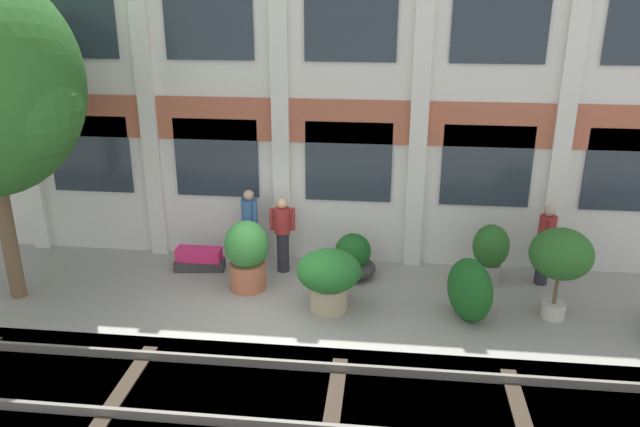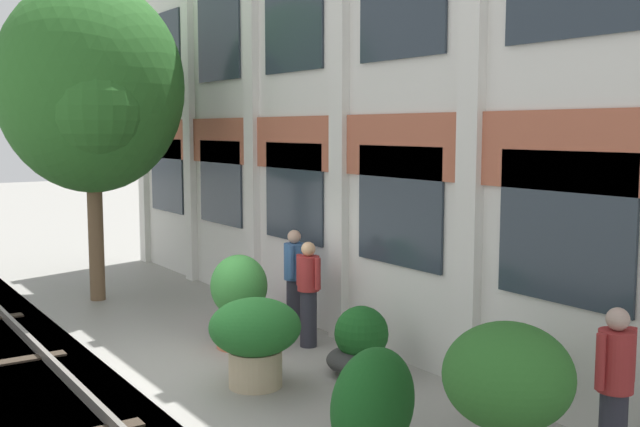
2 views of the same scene
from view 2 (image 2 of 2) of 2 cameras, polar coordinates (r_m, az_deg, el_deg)
ground_plane at (r=10.94m, az=-9.84°, el=-11.39°), size 80.00×80.00×0.00m
apartment_facade at (r=11.86m, az=2.63°, el=7.62°), size 17.33×0.64×7.17m
rail_tracks at (r=10.32m, az=-22.25°, el=-13.69°), size 24.97×2.80×0.43m
broadleaf_tree at (r=15.07m, az=-17.05°, el=8.85°), size 3.70×3.53×6.17m
potted_plant_low_pan at (r=6.66m, az=14.12°, el=-12.33°), size 1.11×1.11×1.72m
potted_plant_fluted_column at (r=11.56m, az=-6.18°, el=-6.41°), size 0.87×0.87×1.43m
potted_plant_square_trough at (r=13.08m, az=-5.72°, el=-7.30°), size 1.09×0.50×0.49m
potted_plant_stone_basin at (r=8.35m, az=14.83°, el=-12.06°), size 0.72×0.72×1.26m
potted_plant_wide_bowl at (r=10.39m, az=3.17°, el=-10.01°), size 0.96×0.96×0.94m
potted_plant_glazed_jar at (r=9.84m, az=-4.97°, el=-9.16°), size 1.20×1.20×1.16m
resident_by_doorway at (r=12.22m, az=-1.97°, el=-4.94°), size 0.40×0.41×1.71m
resident_watching_tracks at (r=7.76m, az=21.53°, el=-12.28°), size 0.34×0.53×1.68m
resident_near_plants at (r=11.51m, az=-0.89°, el=-5.90°), size 0.53×0.34×1.63m
topiary_hedge at (r=7.81m, az=4.10°, el=-14.27°), size 1.06×1.33×1.15m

